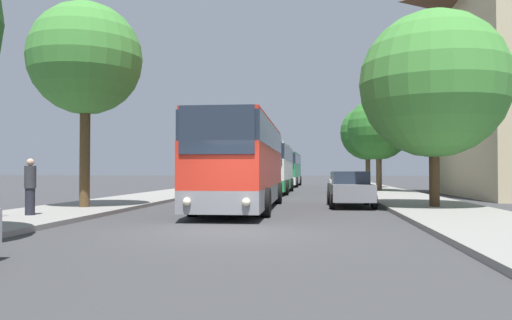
% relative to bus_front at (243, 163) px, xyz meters
% --- Properties ---
extents(ground_plane, '(300.00, 300.00, 0.00)m').
position_rel_bus_front_xyz_m(ground_plane, '(0.76, -7.63, -1.88)').
color(ground_plane, '#38383A').
rests_on(ground_plane, ground).
extents(bus_front, '(2.90, 11.76, 3.53)m').
position_rel_bus_front_xyz_m(bus_front, '(0.00, 0.00, 0.00)').
color(bus_front, gray).
rests_on(bus_front, ground_plane).
extents(bus_middle, '(2.77, 10.38, 3.36)m').
position_rel_bus_front_xyz_m(bus_middle, '(-0.07, 14.78, -0.09)').
color(bus_middle, '#238942').
rests_on(bus_middle, ground_plane).
extents(bus_rear, '(2.87, 11.00, 3.30)m').
position_rel_bus_front_xyz_m(bus_rear, '(0.09, 29.94, -0.12)').
color(bus_rear, silver).
rests_on(bus_rear, ground_plane).
extents(parked_car_right_near, '(1.94, 4.48, 1.54)m').
position_rel_bus_front_xyz_m(parked_car_right_near, '(4.47, 1.93, -1.08)').
color(parked_car_right_near, slate).
rests_on(parked_car_right_near, ground_plane).
extents(parked_car_right_far, '(2.13, 4.08, 1.47)m').
position_rel_bus_front_xyz_m(parked_car_right_far, '(4.96, 17.20, -1.11)').
color(parked_car_right_far, silver).
rests_on(parked_car_right_far, ground_plane).
extents(pedestrian_waiting_near, '(0.36, 0.36, 1.81)m').
position_rel_bus_front_xyz_m(pedestrian_waiting_near, '(-6.14, -5.14, -0.81)').
color(pedestrian_waiting_near, '#23232D').
rests_on(pedestrian_waiting_near, sidewalk_left).
extents(tree_left_near, '(4.43, 4.43, 8.07)m').
position_rel_bus_front_xyz_m(tree_left_near, '(-6.06, -1.50, 4.10)').
color(tree_left_near, '#513D23').
rests_on(tree_left_near, sidewalk_left).
extents(tree_right_near, '(4.67, 4.67, 7.02)m').
position_rel_bus_front_xyz_m(tree_right_near, '(7.46, 23.32, 2.94)').
color(tree_right_near, brown).
rests_on(tree_right_near, sidewalk_right).
extents(tree_right_mid, '(5.87, 5.87, 7.82)m').
position_rel_bus_front_xyz_m(tree_right_mid, '(7.66, 0.34, 3.15)').
color(tree_right_mid, '#47331E').
rests_on(tree_right_mid, sidewalk_right).
extents(tree_right_far, '(4.50, 4.50, 6.72)m').
position_rel_bus_front_xyz_m(tree_right_far, '(7.54, 16.53, 2.72)').
color(tree_right_far, brown).
rests_on(tree_right_far, sidewalk_right).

